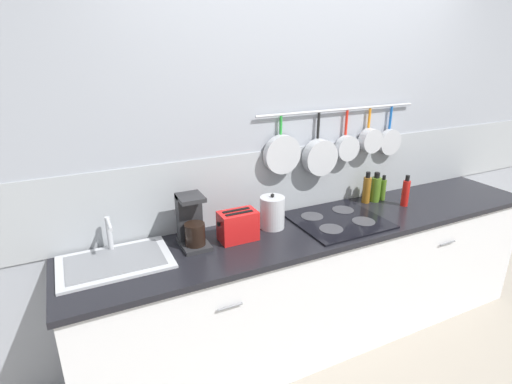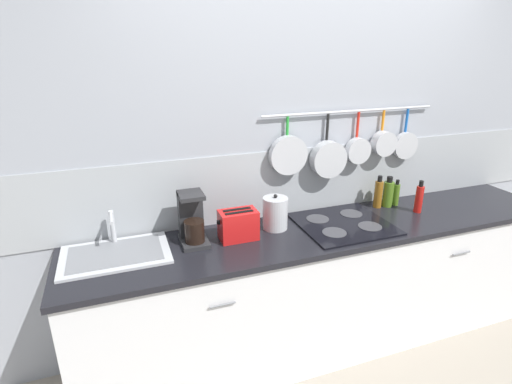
% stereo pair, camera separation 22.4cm
% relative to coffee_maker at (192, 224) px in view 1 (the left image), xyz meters
% --- Properties ---
extents(ground_plane, '(12.00, 12.00, 0.00)m').
position_rel_coffee_maker_xyz_m(ground_plane, '(0.86, -0.12, -1.02)').
color(ground_plane, '#9E9384').
extents(wall_back, '(7.20, 0.16, 2.60)m').
position_rel_coffee_maker_xyz_m(wall_back, '(0.86, 0.22, 0.25)').
color(wall_back, '#999EA8').
rests_on(wall_back, ground_plane).
extents(cabinet_base, '(3.20, 0.56, 0.85)m').
position_rel_coffee_maker_xyz_m(cabinet_base, '(0.86, -0.12, -0.59)').
color(cabinet_base, silver).
rests_on(cabinet_base, ground_plane).
extents(countertop, '(3.24, 0.59, 0.03)m').
position_rel_coffee_maker_xyz_m(countertop, '(0.86, -0.12, -0.14)').
color(countertop, black).
rests_on(countertop, cabinet_base).
extents(sink_basin, '(0.57, 0.38, 0.21)m').
position_rel_coffee_maker_xyz_m(sink_basin, '(-0.43, -0.03, -0.11)').
color(sink_basin, '#B7BABF').
rests_on(sink_basin, countertop).
extents(coffee_maker, '(0.15, 0.21, 0.30)m').
position_rel_coffee_maker_xyz_m(coffee_maker, '(0.00, 0.00, 0.00)').
color(coffee_maker, '#262628').
rests_on(coffee_maker, countertop).
extents(toaster, '(0.24, 0.13, 0.18)m').
position_rel_coffee_maker_xyz_m(toaster, '(0.26, -0.06, -0.04)').
color(toaster, red).
rests_on(toaster, countertop).
extents(kettle, '(0.15, 0.15, 0.23)m').
position_rel_coffee_maker_xyz_m(kettle, '(0.52, -0.00, -0.03)').
color(kettle, '#B7BABF').
rests_on(kettle, countertop).
extents(cooktop, '(0.56, 0.53, 0.01)m').
position_rel_coffee_maker_xyz_m(cooktop, '(0.95, -0.10, -0.12)').
color(cooktop, black).
rests_on(cooktop, countertop).
extents(bottle_dish_soap, '(0.06, 0.06, 0.23)m').
position_rel_coffee_maker_xyz_m(bottle_dish_soap, '(1.33, 0.07, -0.03)').
color(bottle_dish_soap, '#8C5919').
rests_on(bottle_dish_soap, countertop).
extents(bottle_cooking_wine, '(0.07, 0.07, 0.22)m').
position_rel_coffee_maker_xyz_m(bottle_cooking_wine, '(1.41, 0.06, -0.03)').
color(bottle_cooking_wine, '#4C721E').
rests_on(bottle_cooking_wine, countertop).
extents(bottle_vinegar, '(0.04, 0.04, 0.19)m').
position_rel_coffee_maker_xyz_m(bottle_vinegar, '(1.48, 0.06, -0.04)').
color(bottle_vinegar, '#4C721E').
rests_on(bottle_vinegar, countertop).
extents(bottle_sesame_oil, '(0.05, 0.05, 0.23)m').
position_rel_coffee_maker_xyz_m(bottle_sesame_oil, '(1.54, -0.10, -0.03)').
color(bottle_sesame_oil, red).
rests_on(bottle_sesame_oil, countertop).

